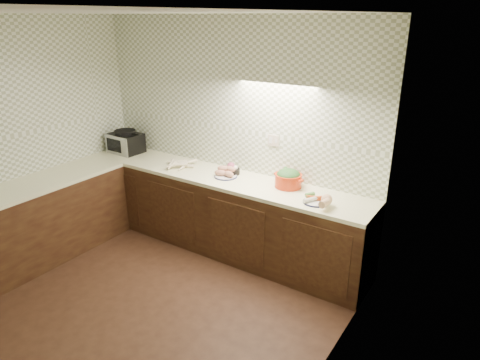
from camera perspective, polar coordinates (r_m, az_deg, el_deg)
The scene contains 8 objects.
room at distance 3.56m, azimuth -17.74°, elevation 4.59°, with size 3.60×3.60×2.60m.
counter at distance 4.88m, azimuth -15.24°, elevation -5.57°, with size 3.60×3.60×0.90m.
toaster_oven at distance 5.79m, azimuth -15.01°, elevation 4.91°, with size 0.42×0.33×0.30m.
parsnip_pile at distance 5.11m, azimuth -7.97°, elevation 2.12°, with size 0.38×0.42×0.08m.
sweet_potato_plate at distance 4.75m, azimuth -1.90°, elevation 0.96°, with size 0.26×0.26×0.12m.
onion_bowl at distance 4.84m, azimuth -1.07°, elevation 1.39°, with size 0.17×0.17×0.13m.
dutch_oven at distance 4.48m, azimuth 6.46°, elevation 0.24°, with size 0.35×0.33×0.20m.
veg_plate at distance 4.14m, azimuth 10.68°, elevation -2.61°, with size 0.34×0.27×0.12m.
Camera 1 is at (2.70, -2.13, 2.58)m, focal length 32.00 mm.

